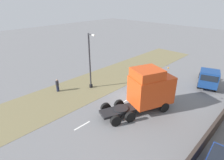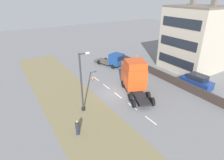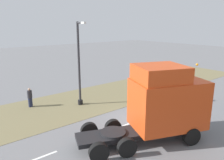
% 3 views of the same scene
% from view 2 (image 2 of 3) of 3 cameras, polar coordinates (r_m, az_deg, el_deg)
% --- Properties ---
extents(ground_plane, '(120.00, 120.00, 0.00)m').
position_cam_2_polar(ground_plane, '(25.88, 1.02, -4.08)').
color(ground_plane, slate).
rests_on(ground_plane, ground).
extents(grass_verge, '(7.00, 44.00, 0.01)m').
position_cam_2_polar(grass_verge, '(23.61, -11.42, -7.73)').
color(grass_verge, olive).
rests_on(grass_verge, ground).
extents(lane_markings, '(0.16, 14.60, 0.00)m').
position_cam_2_polar(lane_markings, '(25.37, 1.88, -4.73)').
color(lane_markings, white).
rests_on(lane_markings, ground).
extents(boundary_wall, '(0.25, 24.00, 1.21)m').
position_cam_2_polar(boundary_wall, '(30.95, 15.17, 1.34)').
color(boundary_wall, '#382D28').
rests_on(boundary_wall, ground).
extents(building_block, '(8.33, 8.48, 11.85)m').
position_cam_2_polar(building_block, '(35.90, 23.75, 11.39)').
color(building_block, '#B7AD99').
rests_on(building_block, ground).
extents(lorry_cab, '(5.08, 7.74, 4.66)m').
position_cam_2_polar(lorry_cab, '(25.85, 6.76, 1.34)').
color(lorry_cab, black).
rests_on(lorry_cab, ground).
extents(flatbed_truck, '(3.88, 6.32, 2.55)m').
position_cam_2_polar(flatbed_truck, '(34.82, 0.71, 6.20)').
color(flatbed_truck, navy).
rests_on(flatbed_truck, ground).
extents(parked_car, '(2.23, 4.49, 2.11)m').
position_cam_2_polar(parked_car, '(29.47, 24.39, -0.45)').
color(parked_car, navy).
rests_on(parked_car, ground).
extents(lamp_post, '(1.33, 0.42, 6.96)m').
position_cam_2_polar(lamp_post, '(21.09, -9.09, -2.00)').
color(lamp_post, black).
rests_on(lamp_post, ground).
extents(pedestrian, '(0.39, 0.39, 1.63)m').
position_cam_2_polar(pedestrian, '(18.88, -10.48, -14.11)').
color(pedestrian, '#1E233D').
rests_on(pedestrian, ground).
extents(traffic_cone_lead, '(0.36, 0.36, 0.58)m').
position_cam_2_polar(traffic_cone_lead, '(29.88, -5.88, 0.58)').
color(traffic_cone_lead, black).
rests_on(traffic_cone_lead, ground).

